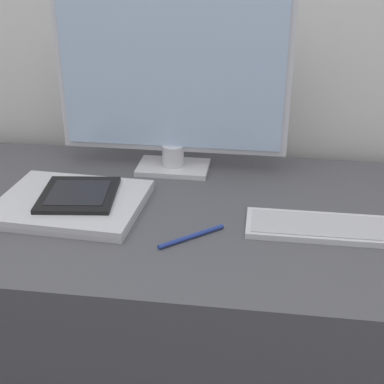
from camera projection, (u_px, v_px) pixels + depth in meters
The scene contains 6 objects.
desk at pixel (156, 339), 1.29m from camera, with size 1.49×0.64×0.72m.
monitor at pixel (172, 80), 1.21m from camera, with size 0.54×0.11×0.42m.
keyboard at pixel (322, 227), 1.04m from camera, with size 0.29×0.11×0.01m.
laptop at pixel (71, 203), 1.12m from camera, with size 0.31×0.25×0.02m.
ereader at pixel (79, 194), 1.12m from camera, with size 0.17×0.18×0.01m.
pen at pixel (192, 236), 1.01m from camera, with size 0.12×0.10×0.01m.
Camera 1 is at (0.22, -0.80, 1.25)m, focal length 50.00 mm.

